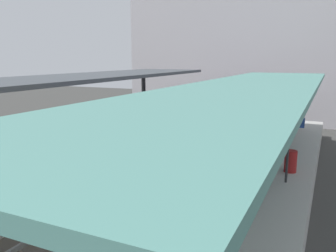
% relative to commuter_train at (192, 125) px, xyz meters
% --- Properties ---
extents(ground_plane, '(80.00, 80.00, 0.00)m').
position_rel_commuter_train_xyz_m(ground_plane, '(0.00, -5.94, -1.73)').
color(ground_plane, '#383835').
extents(platform_left, '(4.40, 28.00, 1.00)m').
position_rel_commuter_train_xyz_m(platform_left, '(-3.80, -5.94, -1.23)').
color(platform_left, '#9E9E99').
rests_on(platform_left, ground_plane).
extents(platform_right, '(4.40, 28.00, 1.00)m').
position_rel_commuter_train_xyz_m(platform_right, '(3.80, -5.94, -1.23)').
color(platform_right, '#9E9E99').
rests_on(platform_right, ground_plane).
extents(track_ballast, '(3.20, 28.00, 0.20)m').
position_rel_commuter_train_xyz_m(track_ballast, '(0.00, -5.94, -1.63)').
color(track_ballast, '#4C4742').
rests_on(track_ballast, ground_plane).
extents(rail_near_side, '(0.08, 28.00, 0.14)m').
position_rel_commuter_train_xyz_m(rail_near_side, '(-0.72, -5.94, -1.46)').
color(rail_near_side, slate).
rests_on(rail_near_side, track_ballast).
extents(rail_far_side, '(0.08, 28.00, 0.14)m').
position_rel_commuter_train_xyz_m(rail_far_side, '(0.72, -5.94, -1.46)').
color(rail_far_side, slate).
rests_on(rail_far_side, track_ballast).
extents(commuter_train, '(2.78, 15.19, 3.10)m').
position_rel_commuter_train_xyz_m(commuter_train, '(0.00, 0.00, 0.00)').
color(commuter_train, '#472D6B').
rests_on(commuter_train, track_ballast).
extents(canopy_left, '(4.18, 21.00, 3.32)m').
position_rel_commuter_train_xyz_m(canopy_left, '(-3.80, -4.54, 2.47)').
color(canopy_left, '#333335').
rests_on(canopy_left, platform_left).
extents(canopy_right, '(4.18, 21.00, 3.20)m').
position_rel_commuter_train_xyz_m(canopy_right, '(3.80, -4.54, 2.35)').
color(canopy_right, '#333335').
rests_on(canopy_right, platform_right).
extents(platform_bench, '(1.40, 0.41, 0.86)m').
position_rel_commuter_train_xyz_m(platform_bench, '(3.46, -7.39, -0.26)').
color(platform_bench, black).
rests_on(platform_bench, platform_right).
extents(platform_sign, '(0.90, 0.08, 2.21)m').
position_rel_commuter_train_xyz_m(platform_sign, '(5.16, -4.67, 0.90)').
color(platform_sign, '#262628').
rests_on(platform_sign, platform_right).
extents(litter_bin, '(0.44, 0.44, 0.80)m').
position_rel_commuter_train_xyz_m(litter_bin, '(5.17, -3.47, -0.33)').
color(litter_bin, maroon).
rests_on(litter_bin, platform_right).
extents(passenger_near_bench, '(0.36, 0.36, 1.71)m').
position_rel_commuter_train_xyz_m(passenger_near_bench, '(-3.10, -1.54, 0.16)').
color(passenger_near_bench, maroon).
rests_on(passenger_near_bench, platform_left).
extents(passenger_mid_platform, '(0.36, 0.36, 1.73)m').
position_rel_commuter_train_xyz_m(passenger_mid_platform, '(2.19, -10.60, 0.17)').
color(passenger_mid_platform, '#232328').
rests_on(passenger_mid_platform, platform_right).
extents(passenger_far_end, '(0.36, 0.36, 1.63)m').
position_rel_commuter_train_xyz_m(passenger_far_end, '(4.38, -1.32, 0.11)').
color(passenger_far_end, '#386B3D').
rests_on(passenger_far_end, platform_right).
extents(station_building_backdrop, '(18.00, 6.00, 11.00)m').
position_rel_commuter_train_xyz_m(station_building_backdrop, '(-1.16, 14.06, 3.77)').
color(station_building_backdrop, '#B7B2B7').
rests_on(station_building_backdrop, ground_plane).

